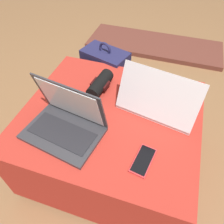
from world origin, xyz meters
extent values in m
plane|color=olive|center=(0.00, 0.00, 0.00)|extent=(14.00, 14.00, 0.00)
cube|color=maroon|center=(0.00, 0.00, 0.03)|extent=(0.84, 0.76, 0.05)
cube|color=#B22D23|center=(0.00, 0.00, 0.25)|extent=(0.88, 0.79, 0.40)
cube|color=#333338|center=(-0.17, -0.19, 0.46)|extent=(0.37, 0.29, 0.02)
cube|color=#232328|center=(-0.17, -0.20, 0.47)|extent=(0.31, 0.18, 0.00)
cube|color=#333338|center=(-0.15, -0.10, 0.58)|extent=(0.34, 0.11, 0.23)
cube|color=white|center=(-0.15, -0.11, 0.58)|extent=(0.31, 0.10, 0.20)
cube|color=silver|center=(0.22, 0.13, 0.46)|extent=(0.41, 0.30, 0.02)
cube|color=#9E9EA3|center=(0.22, 0.13, 0.47)|extent=(0.35, 0.19, 0.00)
cube|color=silver|center=(0.21, 0.06, 0.58)|extent=(0.39, 0.16, 0.22)
cube|color=white|center=(0.21, 0.06, 0.57)|extent=(0.34, 0.14, 0.19)
cube|color=red|center=(0.21, -0.21, 0.46)|extent=(0.09, 0.16, 0.01)
cube|color=black|center=(0.21, -0.21, 0.46)|extent=(0.08, 0.14, 0.00)
cube|color=#23234C|center=(-0.20, 0.49, 0.24)|extent=(0.34, 0.25, 0.47)
cube|color=#1E1E41|center=(-0.17, 0.60, 0.14)|extent=(0.25, 0.13, 0.21)
torus|color=#23234C|center=(-0.20, 0.49, 0.49)|extent=(0.09, 0.04, 0.09)
cylinder|color=black|center=(-0.11, 0.16, 0.49)|extent=(0.09, 0.20, 0.07)
cube|color=#350D0D|center=(-0.11, 0.16, 0.49)|extent=(0.10, 0.08, 0.02)
cube|color=brown|center=(0.00, 1.47, 0.02)|extent=(1.40, 0.50, 0.04)
camera|label=1|loc=(0.24, -0.70, 1.25)|focal=35.00mm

